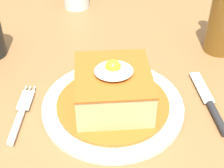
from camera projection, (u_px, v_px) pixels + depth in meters
name	position (u px, v px, depth m)	size (l,w,h in m)	color
dining_table	(79.00, 108.00, 0.72)	(1.39, 0.93, 0.74)	olive
main_plate	(113.00, 105.00, 0.57)	(0.24, 0.24, 0.02)	white
sandwich_meal	(113.00, 90.00, 0.55)	(0.19, 0.19, 0.09)	#B75B1E
fork	(19.00, 117.00, 0.55)	(0.03, 0.14, 0.01)	silver
knife	(212.00, 108.00, 0.57)	(0.02, 0.17, 0.01)	#262628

